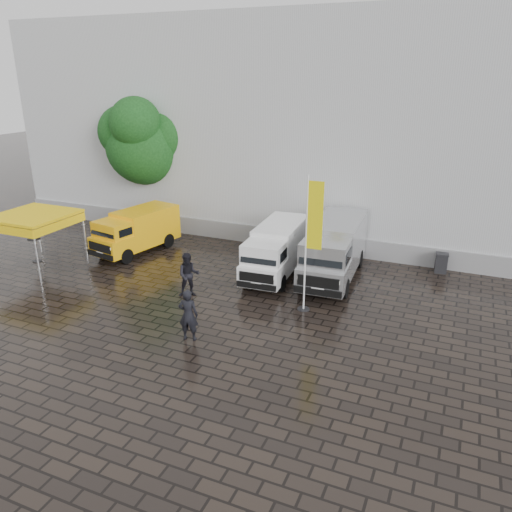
% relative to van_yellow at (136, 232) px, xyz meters
% --- Properties ---
extents(ground, '(120.00, 120.00, 0.00)m').
position_rel_van_yellow_xyz_m(ground, '(8.99, -4.12, -1.11)').
color(ground, black).
rests_on(ground, ground).
extents(exhibition_hall, '(44.00, 16.00, 12.00)m').
position_rel_van_yellow_xyz_m(exhibition_hall, '(10.99, 11.88, 4.89)').
color(exhibition_hall, silver).
rests_on(exhibition_hall, ground).
extents(hall_plinth, '(44.00, 0.15, 1.00)m').
position_rel_van_yellow_xyz_m(hall_plinth, '(10.99, 3.83, -0.61)').
color(hall_plinth, gray).
rests_on(hall_plinth, ground).
extents(van_yellow, '(2.74, 5.08, 2.22)m').
position_rel_van_yellow_xyz_m(van_yellow, '(0.00, 0.00, 0.00)').
color(van_yellow, '#FFB20D').
rests_on(van_yellow, ground).
extents(van_white, '(2.14, 5.52, 2.35)m').
position_rel_van_yellow_xyz_m(van_white, '(7.94, -0.08, 0.06)').
color(van_white, white).
rests_on(van_white, ground).
extents(van_silver, '(2.38, 6.24, 2.66)m').
position_rel_van_yellow_xyz_m(van_silver, '(10.55, 0.58, 0.22)').
color(van_silver, '#B1B2B6').
rests_on(van_silver, ground).
extents(canopy_tent, '(3.33, 3.33, 2.69)m').
position_rel_van_yellow_xyz_m(canopy_tent, '(-3.18, -3.67, 1.41)').
color(canopy_tent, silver).
rests_on(canopy_tent, ground).
extents(flagpole, '(0.88, 0.50, 5.52)m').
position_rel_van_yellow_xyz_m(flagpole, '(10.50, -3.09, 2.01)').
color(flagpole, black).
rests_on(flagpole, ground).
extents(tree, '(4.53, 4.53, 8.14)m').
position_rel_van_yellow_xyz_m(tree, '(-2.19, 4.38, 4.11)').
color(tree, black).
rests_on(tree, ground).
extents(cocktail_table, '(0.60, 0.60, 1.21)m').
position_rel_van_yellow_xyz_m(cocktail_table, '(-3.88, -3.21, -0.51)').
color(cocktail_table, black).
rests_on(cocktail_table, ground).
extents(wheelie_bin, '(0.63, 0.63, 0.96)m').
position_rel_van_yellow_xyz_m(wheelie_bin, '(15.13, 3.34, -0.63)').
color(wheelie_bin, black).
rests_on(wheelie_bin, ground).
extents(person_front, '(0.80, 0.61, 1.95)m').
position_rel_van_yellow_xyz_m(person_front, '(7.28, -7.01, -0.14)').
color(person_front, black).
rests_on(person_front, ground).
extents(person_tent, '(1.18, 1.11, 1.93)m').
position_rel_van_yellow_xyz_m(person_tent, '(5.39, -3.76, -0.15)').
color(person_tent, black).
rests_on(person_tent, ground).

